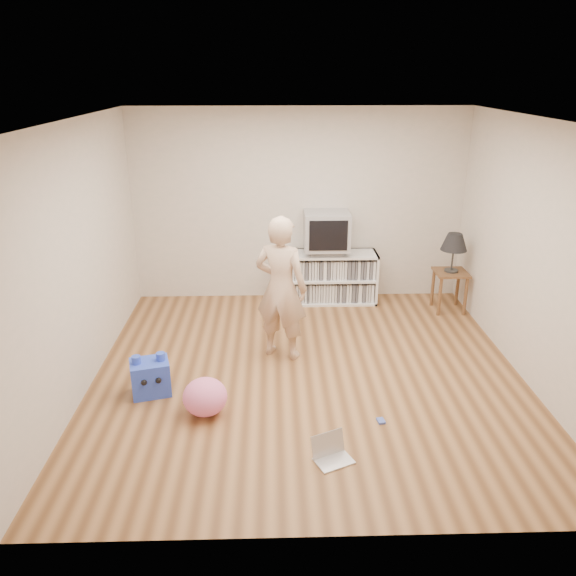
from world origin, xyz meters
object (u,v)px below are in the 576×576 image
at_px(side_table, 450,281).
at_px(table_lamp, 454,243).
at_px(media_unit, 325,277).
at_px(laptop, 331,452).
at_px(crt_tv, 327,230).
at_px(plush_blue, 150,377).
at_px(person, 281,288).
at_px(plush_pink, 205,397).
at_px(dvd_deck, 326,251).

height_order(side_table, table_lamp, table_lamp).
xyz_separation_m(media_unit, laptop, (-0.26, -3.44, -0.29)).
height_order(crt_tv, plush_blue, crt_tv).
distance_m(media_unit, person, 1.78).
bearing_deg(plush_blue, table_lamp, 13.74).
relative_size(plush_blue, plush_pink, 1.05).
relative_size(dvd_deck, laptop, 1.20).
xyz_separation_m(dvd_deck, table_lamp, (1.62, -0.37, 0.21)).
xyz_separation_m(media_unit, plush_blue, (-1.95, -2.38, -0.17)).
bearing_deg(side_table, person, -151.71).
bearing_deg(dvd_deck, side_table, -12.86).
relative_size(media_unit, person, 0.87).
relative_size(person, plush_blue, 3.71).
bearing_deg(table_lamp, media_unit, 166.62).
bearing_deg(crt_tv, plush_blue, -129.59).
relative_size(dvd_deck, plush_blue, 1.03).
relative_size(laptop, plush_pink, 0.90).
bearing_deg(media_unit, crt_tv, -90.00).
distance_m(side_table, plush_blue, 4.09).
distance_m(dvd_deck, table_lamp, 1.68).
height_order(dvd_deck, crt_tv, crt_tv).
bearing_deg(plush_pink, person, 57.52).
relative_size(crt_tv, side_table, 1.09).
distance_m(crt_tv, laptop, 3.57).
height_order(crt_tv, table_lamp, crt_tv).
bearing_deg(plush_blue, person, 15.17).
relative_size(crt_tv, plush_pink, 1.44).
relative_size(side_table, plush_blue, 1.26).
bearing_deg(media_unit, person, -111.72).
bearing_deg(dvd_deck, person, -111.92).
distance_m(dvd_deck, plush_pink, 3.11).
bearing_deg(plush_blue, dvd_deck, 35.04).
bearing_deg(crt_tv, person, -111.96).
bearing_deg(side_table, plush_blue, -150.85).
xyz_separation_m(side_table, person, (-2.26, -1.22, 0.39)).
xyz_separation_m(laptop, plush_pink, (-1.11, 0.69, 0.12)).
distance_m(person, plush_blue, 1.65).
bearing_deg(media_unit, plush_pink, -116.47).
bearing_deg(plush_pink, table_lamp, 38.34).
xyz_separation_m(laptop, plush_blue, (-1.69, 1.07, 0.13)).
bearing_deg(dvd_deck, crt_tv, -90.00).
distance_m(table_lamp, plush_pink, 3.89).
distance_m(dvd_deck, laptop, 3.50).
bearing_deg(media_unit, laptop, -94.33).
bearing_deg(side_table, crt_tv, 167.25).
bearing_deg(dvd_deck, plush_pink, -116.60).
distance_m(laptop, plush_pink, 1.31).
height_order(dvd_deck, person, person).
bearing_deg(plush_blue, plush_pink, -48.25).
height_order(dvd_deck, plush_blue, dvd_deck).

